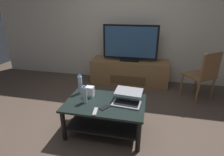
% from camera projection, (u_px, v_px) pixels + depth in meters
% --- Properties ---
extents(ground_plane, '(7.68, 7.68, 0.00)m').
position_uv_depth(ground_plane, '(103.00, 131.00, 2.53)').
color(ground_plane, '#4C3D33').
extents(back_wall, '(6.40, 0.12, 2.80)m').
position_uv_depth(back_wall, '(127.00, 18.00, 3.93)').
color(back_wall, beige).
rests_on(back_wall, ground).
extents(coffee_table, '(1.06, 0.69, 0.46)m').
position_uv_depth(coffee_table, '(105.00, 111.00, 2.44)').
color(coffee_table, black).
rests_on(coffee_table, ground).
extents(media_cabinet, '(1.69, 0.49, 0.53)m').
position_uv_depth(media_cabinet, '(129.00, 72.00, 4.04)').
color(media_cabinet, olive).
rests_on(media_cabinet, ground).
extents(television, '(1.16, 0.20, 0.76)m').
position_uv_depth(television, '(130.00, 44.00, 3.78)').
color(television, black).
rests_on(television, media_cabinet).
extents(dining_chair, '(0.62, 0.62, 0.93)m').
position_uv_depth(dining_chair, '(203.00, 74.00, 3.21)').
color(dining_chair, brown).
rests_on(dining_chair, ground).
extents(laptop, '(0.39, 0.38, 0.15)m').
position_uv_depth(laptop, '(127.00, 99.00, 2.36)').
color(laptop, gray).
rests_on(laptop, coffee_table).
extents(router_box, '(0.11, 0.10, 0.14)m').
position_uv_depth(router_box, '(90.00, 91.00, 2.52)').
color(router_box, silver).
rests_on(router_box, coffee_table).
extents(water_bottle_near, '(0.06, 0.06, 0.24)m').
position_uv_depth(water_bottle_near, '(85.00, 95.00, 2.34)').
color(water_bottle_near, silver).
rests_on(water_bottle_near, coffee_table).
extents(water_bottle_far, '(0.06, 0.06, 0.28)m').
position_uv_depth(water_bottle_far, '(80.00, 85.00, 2.59)').
color(water_bottle_far, silver).
rests_on(water_bottle_far, coffee_table).
extents(cell_phone, '(0.13, 0.16, 0.01)m').
position_uv_depth(cell_phone, '(105.00, 107.00, 2.26)').
color(cell_phone, black).
rests_on(cell_phone, coffee_table).
extents(tv_remote, '(0.06, 0.16, 0.02)m').
position_uv_depth(tv_remote, '(95.00, 112.00, 2.16)').
color(tv_remote, '#99999E').
rests_on(tv_remote, coffee_table).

